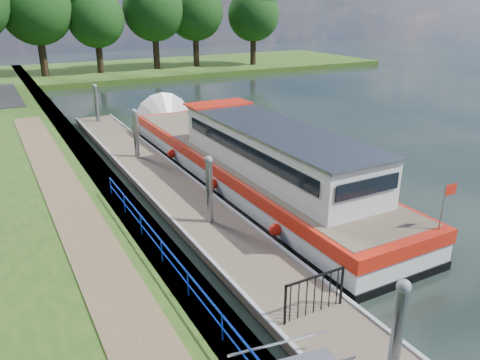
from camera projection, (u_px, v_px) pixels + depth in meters
bank_edge at (100, 179)px, 21.57m from camera, size 1.10×90.00×0.78m
far_bank at (149, 69)px, 58.49m from camera, size 60.00×18.00×0.60m
footpath at (91, 245)px, 14.85m from camera, size 1.60×40.00×0.05m
blue_fence at (204, 298)px, 11.31m from camera, size 0.04×18.04×0.72m
pontoon at (168, 188)px, 21.15m from camera, size 2.50×30.00×0.56m
mooring_piles at (166, 165)px, 20.76m from camera, size 0.30×27.30×3.55m
gate_panel at (315, 289)px, 11.94m from camera, size 1.85×0.05×1.15m
barge at (240, 158)px, 22.25m from camera, size 4.36×21.15×4.78m
horizon_trees at (23, 4)px, 46.95m from camera, size 54.38×10.03×12.87m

